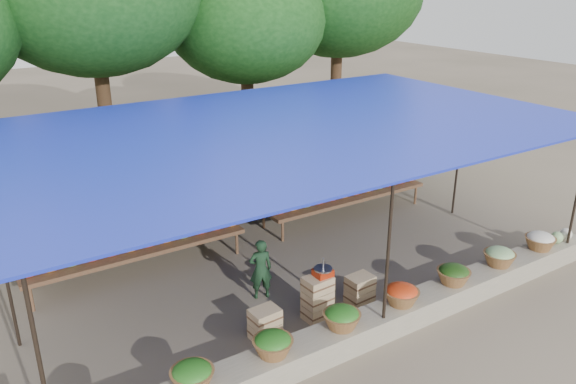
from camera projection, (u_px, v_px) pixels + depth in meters
ground at (283, 264)px, 11.06m from camera, size 60.00×60.00×0.00m
stone_curb at (376, 324)px, 8.82m from camera, size 10.60×0.55×0.40m
stall_canopy at (281, 132)px, 10.16m from camera, size 10.80×6.60×2.82m
produce_baskets at (373, 306)px, 8.64m from camera, size 8.98×0.58×0.34m
netting_backdrop at (211, 162)px, 13.08m from camera, size 10.60×0.06×2.50m
tree_row at (173, 1)px, 14.40m from camera, size 16.51×5.50×7.12m
fruit_table_left at (134, 241)px, 10.65m from camera, size 4.21×0.95×0.93m
fruit_table_right at (343, 191)px, 13.16m from camera, size 4.21×0.95×0.93m
crate_counter at (316, 302)px, 9.20m from camera, size 2.37×0.36×0.77m
weighing_scale at (323, 272)px, 9.07m from camera, size 0.30×0.30×0.32m
vendor_seated at (261, 269)px, 9.74m from camera, size 0.47×0.37×1.12m
customer_left at (47, 237)px, 10.21m from camera, size 1.00×0.87×1.76m
customer_mid at (242, 184)px, 12.73m from camera, size 1.22×0.76×1.82m
customer_right at (333, 169)px, 14.14m from camera, size 0.88×0.91×1.53m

